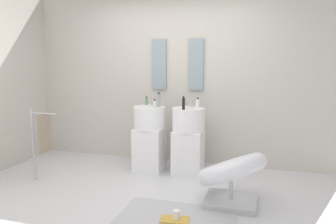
{
  "coord_description": "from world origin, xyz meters",
  "views": [
    {
      "loc": [
        1.24,
        -3.25,
        1.59
      ],
      "look_at": [
        0.15,
        0.55,
        0.95
      ],
      "focal_mm": 35.32,
      "sensor_mm": 36.0,
      "label": 1
    }
  ],
  "objects_px": {
    "pedestal_sink_left": "(149,137)",
    "pedestal_sink_right": "(188,139)",
    "soap_bottle_white": "(198,103)",
    "towel_rack": "(43,134)",
    "soap_bottle_green": "(147,101)",
    "lounge_chair": "(231,173)",
    "magazine_ochre": "(175,220)",
    "soap_bottle_black": "(184,103)",
    "coffee_mug": "(176,215)",
    "soap_bottle_clear": "(155,104)",
    "soap_bottle_grey": "(159,100)"
  },
  "relations": [
    {
      "from": "soap_bottle_clear",
      "to": "soap_bottle_green",
      "type": "distance_m",
      "value": 0.32
    },
    {
      "from": "pedestal_sink_left",
      "to": "soap_bottle_grey",
      "type": "distance_m",
      "value": 0.55
    },
    {
      "from": "pedestal_sink_left",
      "to": "lounge_chair",
      "type": "distance_m",
      "value": 1.51
    },
    {
      "from": "pedestal_sink_left",
      "to": "magazine_ochre",
      "type": "height_order",
      "value": "pedestal_sink_left"
    },
    {
      "from": "pedestal_sink_right",
      "to": "towel_rack",
      "type": "height_order",
      "value": "pedestal_sink_right"
    },
    {
      "from": "soap_bottle_green",
      "to": "coffee_mug",
      "type": "bearing_deg",
      "value": -61.02
    },
    {
      "from": "pedestal_sink_left",
      "to": "soap_bottle_green",
      "type": "relative_size",
      "value": 8.1
    },
    {
      "from": "lounge_chair",
      "to": "soap_bottle_black",
      "type": "distance_m",
      "value": 1.19
    },
    {
      "from": "magazine_ochre",
      "to": "soap_bottle_clear",
      "type": "relative_size",
      "value": 2.32
    },
    {
      "from": "pedestal_sink_left",
      "to": "soap_bottle_white",
      "type": "distance_m",
      "value": 0.85
    },
    {
      "from": "pedestal_sink_left",
      "to": "lounge_chair",
      "type": "relative_size",
      "value": 0.96
    },
    {
      "from": "pedestal_sink_left",
      "to": "soap_bottle_clear",
      "type": "bearing_deg",
      "value": -43.72
    },
    {
      "from": "coffee_mug",
      "to": "soap_bottle_clear",
      "type": "xyz_separation_m",
      "value": [
        -0.64,
        1.28,
        0.92
      ]
    },
    {
      "from": "soap_bottle_clear",
      "to": "soap_bottle_grey",
      "type": "relative_size",
      "value": 0.61
    },
    {
      "from": "soap_bottle_clear",
      "to": "lounge_chair",
      "type": "bearing_deg",
      "value": -32.99
    },
    {
      "from": "lounge_chair",
      "to": "coffee_mug",
      "type": "distance_m",
      "value": 0.79
    },
    {
      "from": "magazine_ochre",
      "to": "coffee_mug",
      "type": "bearing_deg",
      "value": 40.84
    },
    {
      "from": "pedestal_sink_left",
      "to": "pedestal_sink_right",
      "type": "relative_size",
      "value": 1.0
    },
    {
      "from": "soap_bottle_grey",
      "to": "pedestal_sink_left",
      "type": "bearing_deg",
      "value": -170.69
    },
    {
      "from": "towel_rack",
      "to": "coffee_mug",
      "type": "relative_size",
      "value": 9.21
    },
    {
      "from": "lounge_chair",
      "to": "soap_bottle_clear",
      "type": "bearing_deg",
      "value": 147.01
    },
    {
      "from": "lounge_chair",
      "to": "towel_rack",
      "type": "xyz_separation_m",
      "value": [
        -2.41,
        0.04,
        0.28
      ]
    },
    {
      "from": "lounge_chair",
      "to": "soap_bottle_green",
      "type": "bearing_deg",
      "value": 143.65
    },
    {
      "from": "pedestal_sink_right",
      "to": "soap_bottle_black",
      "type": "height_order",
      "value": "soap_bottle_black"
    },
    {
      "from": "lounge_chair",
      "to": "soap_bottle_black",
      "type": "relative_size",
      "value": 5.95
    },
    {
      "from": "pedestal_sink_left",
      "to": "towel_rack",
      "type": "xyz_separation_m",
      "value": [
        -1.17,
        -0.81,
        0.14
      ]
    },
    {
      "from": "pedestal_sink_right",
      "to": "soap_bottle_white",
      "type": "height_order",
      "value": "soap_bottle_white"
    },
    {
      "from": "soap_bottle_clear",
      "to": "soap_bottle_white",
      "type": "height_order",
      "value": "soap_bottle_white"
    },
    {
      "from": "towel_rack",
      "to": "soap_bottle_black",
      "type": "distance_m",
      "value": 1.87
    },
    {
      "from": "towel_rack",
      "to": "soap_bottle_grey",
      "type": "height_order",
      "value": "soap_bottle_grey"
    },
    {
      "from": "lounge_chair",
      "to": "soap_bottle_clear",
      "type": "xyz_separation_m",
      "value": [
        -1.12,
        0.73,
        0.63
      ]
    },
    {
      "from": "towel_rack",
      "to": "soap_bottle_green",
      "type": "relative_size",
      "value": 7.51
    },
    {
      "from": "towel_rack",
      "to": "magazine_ochre",
      "type": "bearing_deg",
      "value": -17.44
    },
    {
      "from": "towel_rack",
      "to": "soap_bottle_black",
      "type": "height_order",
      "value": "soap_bottle_black"
    },
    {
      "from": "soap_bottle_clear",
      "to": "soap_bottle_white",
      "type": "distance_m",
      "value": 0.59
    },
    {
      "from": "coffee_mug",
      "to": "soap_bottle_clear",
      "type": "relative_size",
      "value": 0.85
    },
    {
      "from": "lounge_chair",
      "to": "magazine_ochre",
      "type": "distance_m",
      "value": 0.82
    },
    {
      "from": "soap_bottle_grey",
      "to": "soap_bottle_white",
      "type": "distance_m",
      "value": 0.55
    },
    {
      "from": "towel_rack",
      "to": "coffee_mug",
      "type": "xyz_separation_m",
      "value": [
        1.93,
        -0.59,
        -0.57
      ]
    },
    {
      "from": "magazine_ochre",
      "to": "soap_bottle_green",
      "type": "bearing_deg",
      "value": 110.15
    },
    {
      "from": "pedestal_sink_left",
      "to": "coffee_mug",
      "type": "height_order",
      "value": "pedestal_sink_left"
    },
    {
      "from": "soap_bottle_black",
      "to": "soap_bottle_grey",
      "type": "height_order",
      "value": "soap_bottle_grey"
    },
    {
      "from": "lounge_chair",
      "to": "soap_bottle_green",
      "type": "distance_m",
      "value": 1.76
    },
    {
      "from": "pedestal_sink_left",
      "to": "soap_bottle_clear",
      "type": "height_order",
      "value": "soap_bottle_clear"
    },
    {
      "from": "lounge_chair",
      "to": "soap_bottle_grey",
      "type": "distance_m",
      "value": 1.55
    },
    {
      "from": "soap_bottle_green",
      "to": "pedestal_sink_left",
      "type": "bearing_deg",
      "value": -57.23
    },
    {
      "from": "pedestal_sink_left",
      "to": "soap_bottle_white",
      "type": "xyz_separation_m",
      "value": [
        0.68,
        0.08,
        0.5
      ]
    },
    {
      "from": "towel_rack",
      "to": "soap_bottle_green",
      "type": "xyz_separation_m",
      "value": [
        1.09,
        0.94,
        0.35
      ]
    },
    {
      "from": "towel_rack",
      "to": "soap_bottle_clear",
      "type": "distance_m",
      "value": 1.51
    },
    {
      "from": "magazine_ochre",
      "to": "soap_bottle_grey",
      "type": "relative_size",
      "value": 1.42
    }
  ]
}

